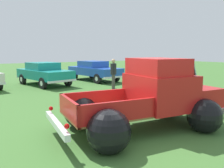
% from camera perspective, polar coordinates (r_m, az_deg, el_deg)
% --- Properties ---
extents(ground_plane, '(80.00, 80.00, 0.00)m').
position_cam_1_polar(ground_plane, '(6.39, 6.81, -11.12)').
color(ground_plane, '#3D6B2D').
extents(vintage_pickup_truck, '(4.81, 3.20, 1.96)m').
position_cam_1_polar(vintage_pickup_truck, '(6.40, 9.86, -4.11)').
color(vintage_pickup_truck, black).
rests_on(vintage_pickup_truck, ground).
extents(show_car_1, '(2.66, 4.51, 1.43)m').
position_cam_1_polar(show_car_1, '(14.98, -16.61, 2.70)').
color(show_car_1, black).
rests_on(show_car_1, ground).
extents(show_car_2, '(2.38, 4.73, 1.43)m').
position_cam_1_polar(show_car_2, '(16.66, -4.50, 3.52)').
color(show_car_2, black).
rests_on(show_car_2, ground).
extents(spectator_0, '(0.54, 0.42, 1.78)m').
position_cam_1_polar(spectator_0, '(12.68, 8.35, 3.12)').
color(spectator_0, navy).
rests_on(spectator_0, ground).
extents(spectator_1, '(0.48, 0.48, 1.70)m').
position_cam_1_polar(spectator_1, '(12.89, 0.35, 3.06)').
color(spectator_1, '#4C4742').
rests_on(spectator_1, ground).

